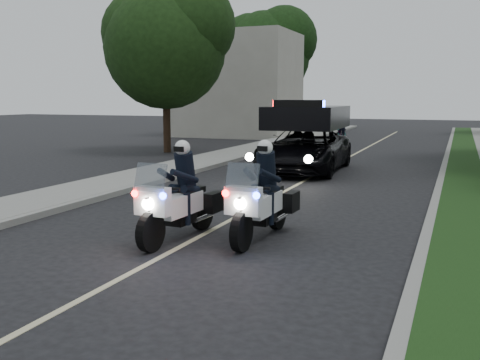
# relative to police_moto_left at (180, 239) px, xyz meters

# --- Properties ---
(ground) EXTENTS (120.00, 120.00, 0.00)m
(ground) POSITION_rel_police_moto_left_xyz_m (0.27, 0.59, 0.00)
(ground) COLOR black
(ground) RESTS_ON ground
(curb_right) EXTENTS (0.20, 60.00, 0.15)m
(curb_right) POSITION_rel_police_moto_left_xyz_m (4.37, 10.59, 0.07)
(curb_right) COLOR gray
(curb_right) RESTS_ON ground
(grass_verge) EXTENTS (1.20, 60.00, 0.16)m
(grass_verge) POSITION_rel_police_moto_left_xyz_m (5.07, 10.59, 0.08)
(grass_verge) COLOR #193814
(grass_verge) RESTS_ON ground
(curb_left) EXTENTS (0.20, 60.00, 0.15)m
(curb_left) POSITION_rel_police_moto_left_xyz_m (-3.83, 10.59, 0.07)
(curb_left) COLOR gray
(curb_left) RESTS_ON ground
(sidewalk_left) EXTENTS (2.00, 60.00, 0.16)m
(sidewalk_left) POSITION_rel_police_moto_left_xyz_m (-4.93, 10.59, 0.08)
(sidewalk_left) COLOR gray
(sidewalk_left) RESTS_ON ground
(building_far) EXTENTS (8.00, 6.00, 7.00)m
(building_far) POSITION_rel_police_moto_left_xyz_m (-9.73, 26.59, 3.50)
(building_far) COLOR #A8A396
(building_far) RESTS_ON ground
(lane_marking) EXTENTS (0.12, 50.00, 0.01)m
(lane_marking) POSITION_rel_police_moto_left_xyz_m (0.27, 10.59, 0.00)
(lane_marking) COLOR #BFB78C
(lane_marking) RESTS_ON ground
(police_moto_left) EXTENTS (0.91, 2.26, 1.89)m
(police_moto_left) POSITION_rel_police_moto_left_xyz_m (0.00, 0.00, 0.00)
(police_moto_left) COLOR white
(police_moto_left) RESTS_ON ground
(police_moto_right) EXTENTS (0.85, 2.25, 1.89)m
(police_moto_right) POSITION_rel_police_moto_left_xyz_m (1.44, 0.60, 0.00)
(police_moto_right) COLOR white
(police_moto_right) RESTS_ON ground
(police_suv) EXTENTS (2.85, 5.79, 2.77)m
(police_suv) POSITION_rel_police_moto_left_xyz_m (-0.35, 10.30, 0.00)
(police_suv) COLOR black
(police_suv) RESTS_ON ground
(bicycle) EXTENTS (0.82, 1.89, 0.96)m
(bicycle) POSITION_rel_police_moto_left_xyz_m (-1.82, 24.07, 0.00)
(bicycle) COLOR black
(bicycle) RESTS_ON ground
(cyclist) EXTENTS (0.58, 0.40, 1.58)m
(cyclist) POSITION_rel_police_moto_left_xyz_m (-1.82, 24.07, 0.00)
(cyclist) COLOR black
(cyclist) RESTS_ON ground
(tree_left_near) EXTENTS (6.36, 6.36, 9.70)m
(tree_left_near) POSITION_rel_police_moto_left_xyz_m (-8.46, 14.60, 0.00)
(tree_left_near) COLOR #1B3913
(tree_left_near) RESTS_ON ground
(tree_left_far) EXTENTS (7.08, 7.08, 11.42)m
(tree_left_far) POSITION_rel_police_moto_left_xyz_m (-9.54, 32.29, 0.00)
(tree_left_far) COLOR #163310
(tree_left_far) RESTS_ON ground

